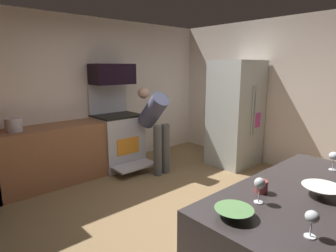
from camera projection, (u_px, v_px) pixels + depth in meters
ground_plane at (181, 214)px, 3.47m from camera, size 5.20×4.80×0.02m
wall_back at (88, 94)px, 4.90m from camera, size 5.20×0.12×2.60m
wall_right at (286, 95)px, 4.86m from camera, size 0.12×4.80×2.60m
lower_cabinet_run at (47, 156)px, 4.23m from camera, size 2.40×0.60×0.90m
oven_range at (118, 139)px, 5.01m from camera, size 0.76×1.00×1.48m
microwave at (112, 74)px, 4.84m from camera, size 0.74×0.38×0.35m
refrigerator at (235, 114)px, 5.09m from camera, size 0.85×0.73×1.89m
person_cook at (155, 122)px, 4.69m from camera, size 0.31×0.68×1.44m
counter_island at (297, 246)px, 2.12m from camera, size 1.75×0.80×0.90m
mixing_bowl_large at (322, 191)px, 1.93m from camera, size 0.27×0.27×0.07m
mixing_bowl_small at (234, 213)px, 1.66m from camera, size 0.23×0.23×0.05m
wine_glass_near at (334, 157)px, 2.40m from camera, size 0.08×0.08×0.16m
wine_glass_mid at (312, 218)px, 1.45m from camera, size 0.07×0.07×0.15m
wine_glass_far at (260, 184)px, 1.82m from camera, size 0.07×0.07×0.17m
mug_coffee at (261, 186)px, 1.99m from camera, size 0.09×0.09×0.09m
stock_pot at (14, 125)px, 3.85m from camera, size 0.22×0.22×0.18m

